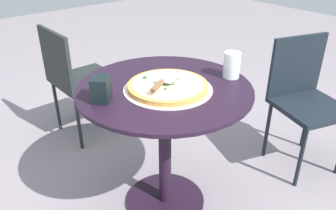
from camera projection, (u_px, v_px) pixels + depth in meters
name	position (u px, v px, depth m)	size (l,w,h in m)	color
ground_plane	(165.00, 201.00, 1.94)	(10.00, 10.00, 0.00)	gray
patio_table	(165.00, 122.00, 1.69)	(0.83, 0.83, 0.72)	black
pizza_on_tray	(168.00, 86.00, 1.56)	(0.41, 0.41, 0.05)	silver
pizza_server	(162.00, 82.00, 1.51)	(0.15, 0.21, 0.02)	silver
drinking_cup	(232.00, 65.00, 1.67)	(0.08, 0.08, 0.13)	white
napkin_dispenser	(101.00, 89.00, 1.45)	(0.09, 0.07, 0.11)	black
patio_chair_near	(75.00, 75.00, 2.34)	(0.41, 0.41, 0.81)	black
patio_chair_far	(304.00, 94.00, 2.07)	(0.48, 0.48, 0.82)	black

